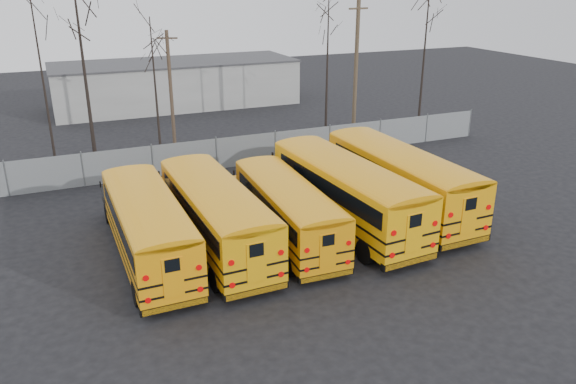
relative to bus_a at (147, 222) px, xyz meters
name	(u,v)px	position (x,y,z in m)	size (l,w,h in m)	color
ground	(293,246)	(6.17, -1.29, -1.78)	(120.00, 120.00, 0.00)	black
fence	(217,154)	(6.17, 10.71, -0.78)	(40.00, 0.04, 2.00)	gray
distant_building	(176,84)	(8.17, 30.71, 0.22)	(22.00, 8.00, 4.00)	#B7B7B1
bus_a	(147,222)	(0.00, 0.00, 0.00)	(2.60, 10.88, 3.03)	black
bus_b	(214,210)	(2.94, -0.03, 0.07)	(2.87, 11.36, 3.16)	black
bus_c	(286,205)	(6.19, -0.41, -0.09)	(2.76, 10.38, 2.88)	black
bus_d	(344,187)	(9.36, -0.05, 0.20)	(3.49, 12.20, 3.37)	black
bus_e	(397,174)	(12.77, 0.49, 0.20)	(3.04, 12.15, 3.38)	black
utility_pole_left	(171,88)	(4.91, 17.22, 2.37)	(1.37, 0.65, 8.07)	#4C3B2B
utility_pole_right	(356,65)	(18.97, 15.83, 3.31)	(1.76, 0.44, 9.90)	brown
tree_2	(41,69)	(-3.23, 16.26, 4.30)	(0.26, 0.26, 12.16)	black
tree_3	(83,61)	(-0.70, 16.47, 4.65)	(0.26, 0.26, 12.85)	black
tree_4	(156,94)	(3.13, 13.12, 2.83)	(0.26, 0.26, 9.22)	black
tree_5	(327,66)	(16.79, 16.42, 3.28)	(0.26, 0.26, 10.11)	black
tree_6	(424,57)	(23.10, 12.99, 4.10)	(0.26, 0.26, 11.75)	black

